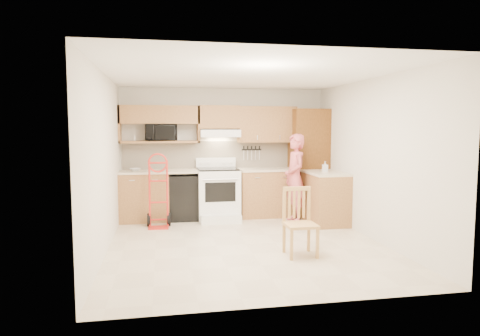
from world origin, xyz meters
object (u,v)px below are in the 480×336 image
object	(u,v)px
microwave	(161,132)
person	(295,178)
range	(218,189)
dining_chair	(301,222)
hand_truck	(158,194)

from	to	relation	value
microwave	person	xyz separation A→B (m)	(2.42, -0.74, -0.83)
range	dining_chair	bearing A→B (deg)	-72.32
dining_chair	person	bearing A→B (deg)	74.86
range	person	size ratio (longest dim) A/B	0.71
microwave	person	bearing A→B (deg)	-22.36
microwave	dining_chair	bearing A→B (deg)	-61.81
range	dining_chair	size ratio (longest dim) A/B	1.25
microwave	hand_truck	xyz separation A→B (m)	(-0.06, -0.74, -1.06)
range	dining_chair	distance (m)	2.61
microwave	range	world-z (taller)	microwave
microwave	range	xyz separation A→B (m)	(1.05, -0.29, -1.07)
range	microwave	bearing A→B (deg)	164.68
range	person	distance (m)	1.45
hand_truck	range	bearing A→B (deg)	24.38
range	person	xyz separation A→B (m)	(1.36, -0.45, 0.24)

